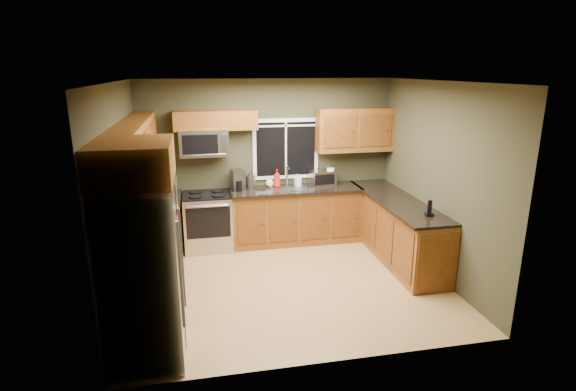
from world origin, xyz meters
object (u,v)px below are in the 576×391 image
object	(u,v)px
coffee_maker	(238,181)
soap_bottle_b	(298,180)
cordless_phone	(429,211)
range	(208,221)
toaster_oven	(322,178)
soap_bottle_c	(270,182)
refrigerator	(143,275)
kettle	(251,181)
soap_bottle_a	(277,178)
microwave	(204,143)
paper_towel_roll	(330,177)

from	to	relation	value
coffee_maker	soap_bottle_b	xyz separation A→B (m)	(1.02, 0.08, -0.06)
soap_bottle_b	coffee_maker	bearing A→B (deg)	-175.47
soap_bottle_b	cordless_phone	distance (m)	2.38
range	toaster_oven	size ratio (longest dim) A/B	2.11
coffee_maker	soap_bottle_c	world-z (taller)	coffee_maker
refrigerator	kettle	distance (m)	3.24
kettle	soap_bottle_b	distance (m)	0.81
soap_bottle_a	soap_bottle_c	bearing A→B (deg)	163.42
microwave	soap_bottle_c	xyz separation A→B (m)	(1.05, 0.07, -0.71)
range	toaster_oven	xyz separation A→B (m)	(1.95, 0.15, 0.60)
range	paper_towel_roll	size ratio (longest dim) A/B	2.86
range	kettle	xyz separation A→B (m)	(0.73, 0.14, 0.60)
microwave	toaster_oven	xyz separation A→B (m)	(1.95, 0.01, -0.66)
toaster_oven	coffee_maker	bearing A→B (deg)	-178.11
microwave	paper_towel_roll	distance (m)	2.17
refrigerator	soap_bottle_a	size ratio (longest dim) A/B	6.07
paper_towel_roll	soap_bottle_b	distance (m)	0.56
refrigerator	range	bearing A→B (deg)	76.03
coffee_maker	paper_towel_roll	distance (m)	1.56
soap_bottle_a	coffee_maker	bearing A→B (deg)	-173.89
range	soap_bottle_c	distance (m)	1.21
kettle	microwave	bearing A→B (deg)	-179.69
microwave	soap_bottle_a	world-z (taller)	microwave
paper_towel_roll	cordless_phone	size ratio (longest dim) A/B	1.49
microwave	paper_towel_roll	bearing A→B (deg)	-1.14
coffee_maker	cordless_phone	distance (m)	3.03
range	paper_towel_roll	distance (m)	2.17
refrigerator	soap_bottle_c	xyz separation A→B (m)	(1.74, 2.98, 0.12)
soap_bottle_b	refrigerator	bearing A→B (deg)	-126.95
microwave	kettle	distance (m)	0.98
microwave	soap_bottle_c	distance (m)	1.27
soap_bottle_b	cordless_phone	bearing A→B (deg)	-54.53
microwave	soap_bottle_b	distance (m)	1.68
kettle	refrigerator	bearing A→B (deg)	-115.93
paper_towel_roll	cordless_phone	bearing A→B (deg)	-65.78
refrigerator	kettle	bearing A→B (deg)	64.07
microwave	soap_bottle_b	bearing A→B (deg)	1.65
kettle	paper_towel_roll	distance (m)	1.35
soap_bottle_b	soap_bottle_c	world-z (taller)	soap_bottle_b
microwave	soap_bottle_b	world-z (taller)	microwave
refrigerator	paper_towel_roll	bearing A→B (deg)	46.00
refrigerator	toaster_oven	size ratio (longest dim) A/B	4.06
microwave	coffee_maker	bearing A→B (deg)	-4.09
toaster_oven	soap_bottle_b	distance (m)	0.42
refrigerator	soap_bottle_a	world-z (taller)	refrigerator
microwave	toaster_oven	size ratio (longest dim) A/B	1.71
toaster_oven	cordless_phone	bearing A→B (deg)	-63.26
range	toaster_oven	world-z (taller)	toaster_oven
refrigerator	soap_bottle_b	distance (m)	3.69
soap_bottle_c	refrigerator	bearing A→B (deg)	-120.31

